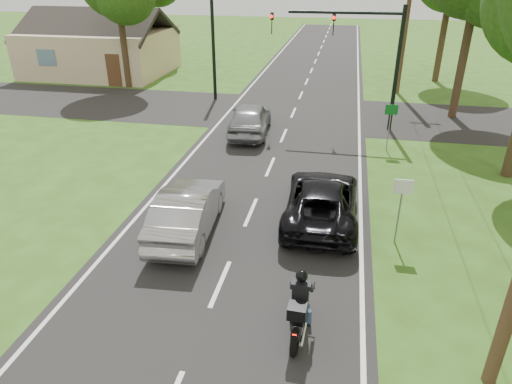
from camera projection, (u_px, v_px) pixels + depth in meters
ground at (220, 284)px, 12.14m from camera, size 140.00×140.00×0.00m
road at (277, 150)px, 20.92m from camera, size 8.00×100.00×0.01m
cross_road at (293, 113)px, 26.19m from camera, size 60.00×7.00×0.01m
motorcycle_rider at (300, 310)px, 10.21m from camera, size 0.56×1.99×1.71m
dark_suv at (322, 200)px, 14.93m from camera, size 2.37×5.02×1.39m
silver_sedan at (187, 210)px, 14.20m from camera, size 1.92×4.63×1.49m
silver_suv at (250, 118)px, 22.61m from camera, size 2.21×4.74×1.57m
traffic_signal at (360, 45)px, 22.01m from camera, size 6.38×0.44×6.00m
signal_pole_far at (214, 50)px, 27.51m from camera, size 0.20×0.20×6.00m
utility_pole_far at (408, 11)px, 28.12m from camera, size 1.60×0.28×10.00m
sign_white at (402, 196)px, 13.23m from camera, size 0.55×0.07×2.12m
sign_green at (391, 116)px, 20.22m from camera, size 0.55×0.07×2.12m
house at (101, 50)px, 35.20m from camera, size 10.20×8.00×4.84m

